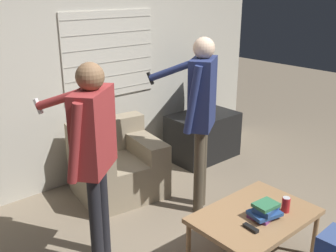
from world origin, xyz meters
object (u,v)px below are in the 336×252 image
object	(u,v)px
armchair_beige	(117,165)
person_left_standing	(93,142)
spare_remote	(251,228)
coffee_table	(255,218)
tv	(204,91)
book_stack	(265,211)
person_right_standing	(201,105)
soda_can	(286,205)

from	to	relation	value
armchair_beige	person_left_standing	size ratio (longest dim) A/B	0.59
person_left_standing	spare_remote	distance (m)	1.34
coffee_table	person_left_standing	xyz separation A→B (m)	(-0.94, 0.82, 0.65)
coffee_table	tv	xyz separation A→B (m)	(1.20, 1.76, 0.51)
armchair_beige	person_left_standing	xyz separation A→B (m)	(-0.75, -0.87, 0.73)
tv	book_stack	distance (m)	2.22
armchair_beige	tv	world-z (taller)	tv
person_right_standing	spare_remote	xyz separation A→B (m)	(-0.45, -0.99, -0.64)
coffee_table	spare_remote	bearing A→B (deg)	-150.98
person_left_standing	book_stack	distance (m)	1.43
armchair_beige	soda_can	size ratio (longest dim) A/B	7.67
book_stack	soda_can	world-z (taller)	book_stack
tv	spare_remote	xyz separation A→B (m)	(-1.40, -1.87, -0.46)
spare_remote	tv	bearing A→B (deg)	57.59
person_left_standing	book_stack	size ratio (longest dim) A/B	6.16
armchair_beige	book_stack	xyz separation A→B (m)	(0.20, -1.77, 0.18)
book_stack	spare_remote	size ratio (longest dim) A/B	2.02
book_stack	spare_remote	bearing A→B (deg)	-171.19
tv	person_right_standing	world-z (taller)	person_right_standing
book_stack	soda_can	size ratio (longest dim) A/B	2.13
coffee_table	person_left_standing	bearing A→B (deg)	138.83
tv	person_left_standing	xyz separation A→B (m)	(-2.14, -0.93, 0.14)
armchair_beige	spare_remote	size ratio (longest dim) A/B	7.29
armchair_beige	spare_remote	distance (m)	1.81
coffee_table	tv	world-z (taller)	tv
armchair_beige	person_right_standing	xyz separation A→B (m)	(0.44, -0.81, 0.78)
tv	person_left_standing	world-z (taller)	person_left_standing
tv	spare_remote	world-z (taller)	tv
person_left_standing	armchair_beige	bearing A→B (deg)	10.19
armchair_beige	spare_remote	bearing A→B (deg)	98.29
person_left_standing	person_right_standing	distance (m)	1.20
book_stack	spare_remote	xyz separation A→B (m)	(-0.21, -0.03, -0.05)
armchair_beige	coffee_table	bearing A→B (deg)	104.94
armchair_beige	person_left_standing	distance (m)	1.36
armchair_beige	coffee_table	world-z (taller)	armchair_beige
coffee_table	tv	size ratio (longest dim) A/B	1.54
person_left_standing	person_right_standing	size ratio (longest dim) A/B	0.96
armchair_beige	person_right_standing	size ratio (longest dim) A/B	0.56
person_left_standing	spare_remote	world-z (taller)	person_left_standing
armchair_beige	person_right_standing	bearing A→B (deg)	127.15
coffee_table	soda_can	bearing A→B (deg)	-32.43
armchair_beige	soda_can	bearing A→B (deg)	110.92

